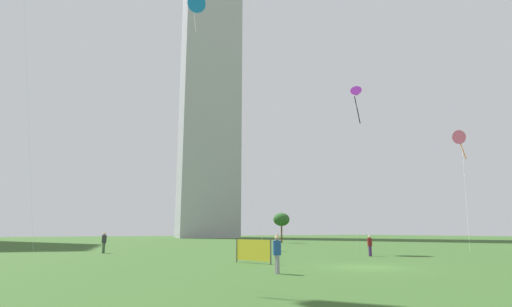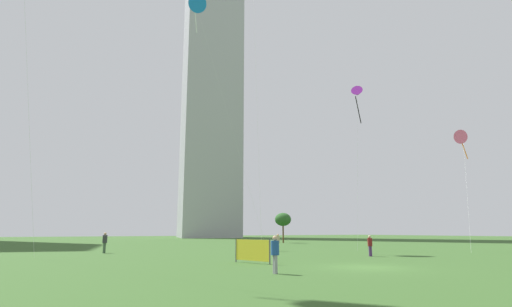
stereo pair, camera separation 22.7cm
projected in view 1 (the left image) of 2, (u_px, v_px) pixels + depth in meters
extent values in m
plane|color=#335623|center=(368.00, 267.00, 21.44)|extent=(280.00, 280.00, 0.00)
cylinder|color=gray|center=(276.00, 264.00, 18.35)|extent=(0.15, 0.15, 0.82)
cylinder|color=gray|center=(278.00, 265.00, 18.20)|extent=(0.15, 0.15, 0.82)
cylinder|color=#1E478C|center=(277.00, 248.00, 18.41)|extent=(0.38, 0.38, 0.65)
sphere|color=tan|center=(277.00, 238.00, 18.50)|extent=(0.22, 0.22, 0.22)
cylinder|color=#2D2D33|center=(277.00, 247.00, 38.33)|extent=(0.15, 0.15, 0.79)
cylinder|color=#2D2D33|center=(278.00, 247.00, 38.46)|extent=(0.15, 0.15, 0.79)
cylinder|color=tan|center=(277.00, 239.00, 38.53)|extent=(0.36, 0.36, 0.63)
sphere|color=tan|center=(277.00, 235.00, 38.61)|extent=(0.21, 0.21, 0.21)
cylinder|color=#593372|center=(371.00, 251.00, 30.87)|extent=(0.14, 0.14, 0.77)
cylinder|color=#593372|center=(369.00, 251.00, 30.78)|extent=(0.14, 0.14, 0.77)
cylinder|color=maroon|center=(370.00, 242.00, 30.96)|extent=(0.35, 0.35, 0.61)
sphere|color=beige|center=(369.00, 237.00, 31.03)|extent=(0.21, 0.21, 0.21)
cylinder|color=#3F593F|center=(103.00, 248.00, 34.98)|extent=(0.16, 0.16, 0.86)
cylinder|color=#3F593F|center=(104.00, 248.00, 35.15)|extent=(0.16, 0.16, 0.86)
cylinder|color=#2D2D33|center=(104.00, 239.00, 35.21)|extent=(0.40, 0.40, 0.68)
sphere|color=tan|center=(105.00, 234.00, 35.30)|extent=(0.23, 0.23, 0.23)
cylinder|color=silver|center=(465.00, 187.00, 41.42)|extent=(8.08, 4.64, 12.65)
cone|color=#E5598C|center=(461.00, 137.00, 46.60)|extent=(1.54, 1.71, 1.80)
cylinder|color=orange|center=(463.00, 149.00, 46.32)|extent=(0.44, 0.48, 2.36)
cylinder|color=silver|center=(255.00, 40.00, 32.76)|extent=(4.13, 8.82, 34.45)
cylinder|color=silver|center=(357.00, 167.00, 42.22)|extent=(2.04, 0.99, 17.01)
cone|color=purple|center=(356.00, 93.00, 44.75)|extent=(1.78, 1.78, 1.49)
cylinder|color=black|center=(357.00, 110.00, 44.38)|extent=(0.14, 0.69, 3.26)
cylinder|color=silver|center=(25.00, 35.00, 30.54)|extent=(4.25, 1.59, 33.12)
cylinder|color=silver|center=(230.00, 125.00, 51.56)|extent=(10.86, 0.82, 30.42)
cone|color=blue|center=(195.00, 4.00, 51.36)|extent=(2.65, 2.70, 2.79)
cylinder|color=white|center=(195.00, 19.00, 50.97)|extent=(0.77, 0.68, 3.42)
cylinder|color=brown|center=(282.00, 234.00, 65.86)|extent=(0.25, 0.25, 2.85)
ellipsoid|color=#285623|center=(281.00, 219.00, 66.31)|extent=(2.67, 2.67, 2.15)
cube|color=#A8A8AD|center=(209.00, 70.00, 127.72)|extent=(22.05, 26.49, 104.19)
cylinder|color=#4C4C4C|center=(271.00, 252.00, 23.21)|extent=(0.08, 0.08, 1.44)
cylinder|color=#4C4C4C|center=(237.00, 250.00, 25.20)|extent=(0.08, 0.08, 1.44)
cube|color=yellow|center=(253.00, 250.00, 24.21)|extent=(0.75, 2.80, 1.24)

